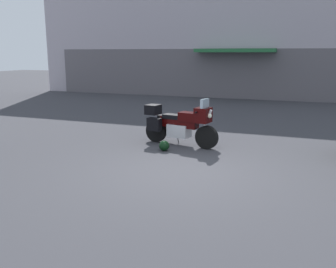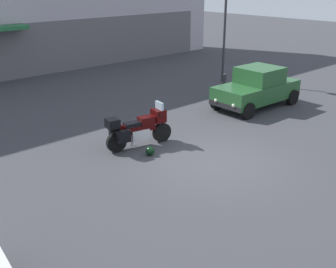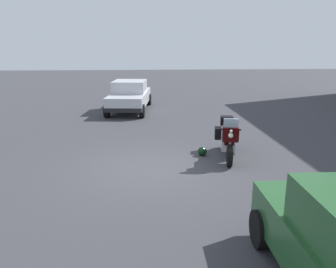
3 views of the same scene
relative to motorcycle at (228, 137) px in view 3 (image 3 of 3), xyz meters
name	(u,v)px [view 3 (image 3 of 3)]	position (x,y,z in m)	size (l,w,h in m)	color
ground_plane	(153,169)	(0.89, -2.33, -0.62)	(80.00, 80.00, 0.00)	#38383D
motorcycle	(228,137)	(0.00, 0.00, 0.00)	(2.25, 0.95, 1.36)	black
helmet	(202,151)	(-0.16, -0.75, -0.48)	(0.28, 0.28, 0.28)	black
car_sedan_far	(130,96)	(-7.94, -3.25, 0.16)	(4.70, 2.36, 1.56)	silver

